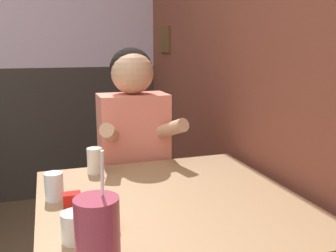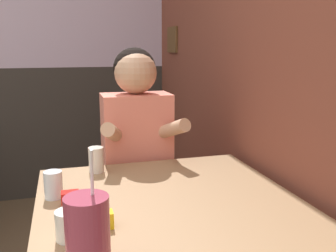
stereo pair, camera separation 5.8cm
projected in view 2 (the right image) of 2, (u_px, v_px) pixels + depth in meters
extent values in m
cube|color=brown|center=(222.00, 31.00, 2.10)|extent=(0.06, 4.42, 2.70)
cube|color=brown|center=(172.00, 40.00, 2.90)|extent=(0.02, 0.23, 0.19)
cube|color=#93704C|center=(169.00, 204.00, 1.35)|extent=(0.92, 0.93, 0.04)
cylinder|color=black|center=(55.00, 252.00, 1.71)|extent=(0.04, 0.04, 0.69)
cylinder|color=black|center=(224.00, 228.00, 1.94)|extent=(0.04, 0.04, 0.69)
cube|color=#EA7F6B|center=(139.00, 242.00, 2.02)|extent=(0.31, 0.20, 0.46)
cube|color=#EA7F6B|center=(137.00, 150.00, 1.91)|extent=(0.34, 0.20, 0.57)
sphere|color=black|center=(134.00, 69.00, 1.85)|extent=(0.21, 0.21, 0.21)
sphere|color=tan|center=(135.00, 73.00, 1.83)|extent=(0.21, 0.21, 0.21)
cylinder|color=tan|center=(113.00, 133.00, 1.71)|extent=(0.14, 0.27, 0.15)
cylinder|color=tan|center=(170.00, 130.00, 1.79)|extent=(0.14, 0.27, 0.15)
cylinder|color=#99384C|center=(88.00, 234.00, 0.90)|extent=(0.11, 0.11, 0.19)
cylinder|color=white|center=(92.00, 176.00, 0.88)|extent=(0.01, 0.04, 0.14)
cylinder|color=silver|center=(53.00, 185.00, 1.35)|extent=(0.07, 0.07, 0.10)
cylinder|color=silver|center=(69.00, 225.00, 1.06)|extent=(0.08, 0.08, 0.09)
cylinder|color=silver|center=(96.00, 160.00, 1.63)|extent=(0.07, 0.07, 0.11)
cube|color=#B7140F|center=(70.00, 198.00, 1.29)|extent=(0.06, 0.04, 0.05)
cube|color=yellow|center=(103.00, 220.00, 1.13)|extent=(0.06, 0.04, 0.05)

